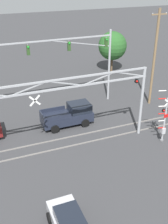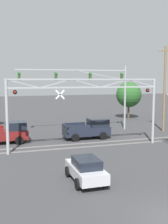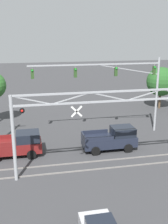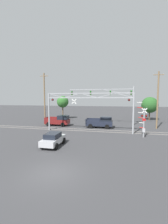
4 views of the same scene
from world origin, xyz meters
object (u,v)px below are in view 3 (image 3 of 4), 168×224
(crossing_gantry, at_px, (108,117))
(pickup_truck_following, at_px, (17,144))
(traffic_signal_span, at_px, (124,80))
(background_tree_far_left_verge, at_px, (161,82))
(pickup_truck_lead, at_px, (112,139))

(crossing_gantry, xyz_separation_m, pickup_truck_following, (-7.17, 4.44, -3.45))
(traffic_signal_span, xyz_separation_m, background_tree_far_left_verge, (8.81, 8.81, -1.93))
(pickup_truck_lead, xyz_separation_m, background_tree_far_left_verge, (11.31, 12.96, 2.88))
(traffic_signal_span, relative_size, pickup_truck_following, 2.81)
(pickup_truck_following, bearing_deg, background_tree_far_left_verge, 31.97)
(pickup_truck_following, distance_m, background_tree_far_left_verge, 23.90)
(traffic_signal_span, distance_m, background_tree_far_left_verge, 12.61)
(crossing_gantry, relative_size, background_tree_far_left_verge, 2.42)
(crossing_gantry, relative_size, pickup_truck_lead, 2.90)
(crossing_gantry, distance_m, pickup_truck_following, 9.11)
(crossing_gantry, height_order, pickup_truck_following, crossing_gantry)
(pickup_truck_following, bearing_deg, pickup_truck_lead, -2.61)
(crossing_gantry, height_order, background_tree_far_left_verge, crossing_gantry)
(pickup_truck_lead, xyz_separation_m, pickup_truck_following, (-8.82, 0.40, -0.00))
(pickup_truck_lead, relative_size, pickup_truck_following, 1.01)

